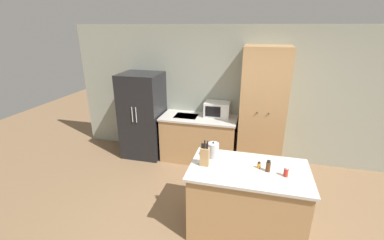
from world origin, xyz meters
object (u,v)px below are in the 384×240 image
refrigerator (143,115)px  pantry_cabinet (262,110)px  spice_bottle_tall_dark (268,166)px  kettle (213,150)px  knife_block (205,156)px  spice_bottle_short_red (286,172)px  spice_bottle_amber_oil (259,165)px  microwave (217,109)px

refrigerator → pantry_cabinet: 2.35m
spice_bottle_tall_dark → kettle: 0.73m
knife_block → spice_bottle_tall_dark: size_ratio=2.36×
knife_block → spice_bottle_short_red: knife_block is taller
knife_block → kettle: knife_block is taller
refrigerator → spice_bottle_amber_oil: (2.30, -1.66, 0.11)m
refrigerator → spice_bottle_tall_dark: 2.95m
refrigerator → spice_bottle_short_red: refrigerator is taller
pantry_cabinet → kettle: 1.70m
spice_bottle_short_red → kettle: kettle is taller
refrigerator → microwave: bearing=6.7°
refrigerator → pantry_cabinet: size_ratio=0.76×
knife_block → kettle: size_ratio=1.54×
pantry_cabinet → spice_bottle_amber_oil: size_ratio=27.64×
microwave → spice_bottle_amber_oil: bearing=-66.1°
spice_bottle_amber_oil → kettle: size_ratio=0.36×
spice_bottle_tall_dark → kettle: (-0.70, 0.19, 0.03)m
refrigerator → knife_block: refrigerator is taller
refrigerator → kettle: bearing=-41.7°
pantry_cabinet → spice_bottle_amber_oil: bearing=-91.0°
microwave → knife_block: size_ratio=1.39×
spice_bottle_amber_oil → refrigerator: bearing=144.3°
pantry_cabinet → spice_bottle_tall_dark: 1.78m
spice_bottle_tall_dark → spice_bottle_amber_oil: spice_bottle_tall_dark is taller
knife_block → spice_bottle_short_red: (0.97, -0.01, -0.07)m
refrigerator → knife_block: bearing=-47.0°
pantry_cabinet → knife_block: (-0.69, -1.82, -0.08)m
pantry_cabinet → spice_bottle_short_red: pantry_cabinet is taller
spice_bottle_tall_dark → spice_bottle_short_red: (0.20, -0.06, -0.01)m
spice_bottle_tall_dark → spice_bottle_amber_oil: (-0.11, 0.05, -0.03)m
spice_bottle_amber_oil → spice_bottle_tall_dark: bearing=-25.9°
spice_bottle_short_red → kettle: size_ratio=0.54×
kettle → pantry_cabinet: bearing=68.4°
pantry_cabinet → spice_bottle_tall_dark: pantry_cabinet is taller
refrigerator → spice_bottle_amber_oil: size_ratio=20.93×
spice_bottle_short_red → spice_bottle_amber_oil: spice_bottle_short_red is taller
refrigerator → spice_bottle_short_red: (2.61, -1.77, 0.12)m
spice_bottle_short_red → kettle: (-0.90, 0.25, 0.04)m
spice_bottle_short_red → microwave: bearing=119.8°
refrigerator → pantry_cabinet: bearing=1.6°
microwave → knife_block: 1.93m
kettle → knife_block: bearing=-105.7°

